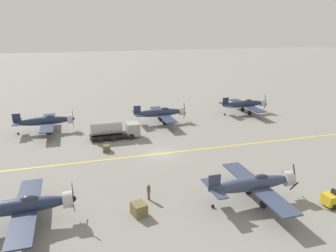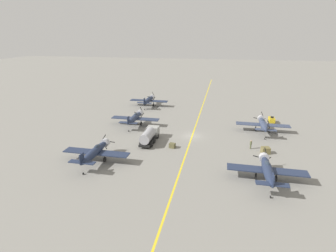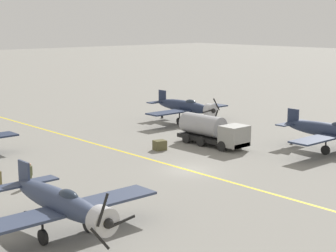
{
  "view_description": "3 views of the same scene",
  "coord_description": "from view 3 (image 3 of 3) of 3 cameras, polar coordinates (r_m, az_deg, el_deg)",
  "views": [
    {
      "loc": [
        42.36,
        -11.43,
        17.69
      ],
      "look_at": [
        -1.81,
        1.74,
        3.49
      ],
      "focal_mm": 35.0,
      "sensor_mm": 36.0,
      "label": 1
    },
    {
      "loc": [
        6.08,
        -54.54,
        21.42
      ],
      "look_at": [
        -4.45,
        -5.1,
        3.79
      ],
      "focal_mm": 28.0,
      "sensor_mm": 36.0,
      "label": 2
    },
    {
      "loc": [
        31.61,
        32.95,
        12.31
      ],
      "look_at": [
        -1.35,
        -4.06,
        3.04
      ],
      "focal_mm": 60.0,
      "sensor_mm": 36.0,
      "label": 3
    }
  ],
  "objects": [
    {
      "name": "taxiway_stripe",
      "position": [
        47.29,
        2.05,
        -4.5
      ],
      "size": [
        0.3,
        160.0,
        0.01
      ],
      "primitive_type": "cube",
      "color": "yellow",
      "rests_on": "ground"
    },
    {
      "name": "ground_plane",
      "position": [
        47.29,
        2.05,
        -4.5
      ],
      "size": [
        400.0,
        400.0,
        0.0
      ],
      "primitive_type": "plane",
      "color": "gray"
    },
    {
      "name": "fuel_tanker",
      "position": [
        56.39,
        4.54,
        -0.48
      ],
      "size": [
        2.68,
        8.0,
        2.98
      ],
      "color": "black",
      "rests_on": "ground"
    },
    {
      "name": "airplane_mid_left",
      "position": [
        55.6,
        16.32,
        -0.51
      ],
      "size": [
        12.0,
        9.98,
        3.67
      ],
      "rotation": [
        0.0,
        0.0,
        -0.09
      ],
      "color": "#263049",
      "rests_on": "ground"
    },
    {
      "name": "supply_crate_by_tanker",
      "position": [
        54.43,
        -0.85,
        -1.96
      ],
      "size": [
        1.32,
        1.17,
        0.95
      ],
      "primitive_type": "cube",
      "rotation": [
        0.0,
        0.0,
        -0.21
      ],
      "color": "brown",
      "rests_on": "ground"
    },
    {
      "name": "ground_crew_walking",
      "position": [
        43.73,
        -13.84,
        -4.72
      ],
      "size": [
        0.4,
        0.4,
        1.82
      ],
      "color": "#515638",
      "rests_on": "ground"
    },
    {
      "name": "airplane_mid_right",
      "position": [
        33.11,
        -10.71,
        -7.72
      ],
      "size": [
        12.0,
        9.98,
        3.7
      ],
      "rotation": [
        0.0,
        0.0,
        0.11
      ],
      "color": "#343E57",
      "rests_on": "ground"
    },
    {
      "name": "airplane_near_left",
      "position": [
        68.62,
        1.89,
        1.96
      ],
      "size": [
        12.0,
        9.98,
        3.65
      ],
      "rotation": [
        0.0,
        0.0,
        0.05
      ],
      "color": "#202A44",
      "rests_on": "ground"
    }
  ]
}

